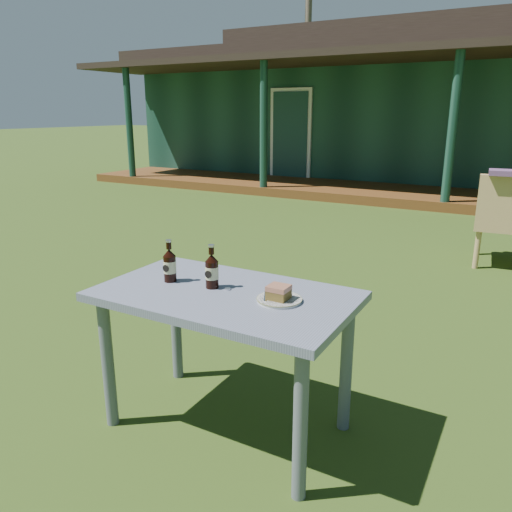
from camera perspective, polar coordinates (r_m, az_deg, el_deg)
The scene contains 10 objects.
ground at distance 3.96m, azimuth 9.29°, elevation -6.81°, with size 80.00×80.00×0.00m, color #334916.
pavilion at distance 12.89m, azimuth 24.78°, elevation 15.15°, with size 15.80×8.30×3.45m.
tree_left at distance 23.17m, azimuth 6.01°, elevation 25.40°, with size 0.28×0.28×10.50m, color brown.
cafe_table at distance 2.38m, azimuth -3.54°, elevation -6.42°, with size 1.20×0.70×0.72m.
plate at distance 2.23m, azimuth 2.68°, elevation -4.98°, with size 0.20×0.20×0.01m.
cake_slice at distance 2.21m, azimuth 2.60°, elevation -4.15°, with size 0.09×0.09×0.06m.
fork at distance 2.25m, azimuth 1.09°, elevation -4.59°, with size 0.01×0.14×0.00m, color silver.
cola_bottle_near at distance 2.38m, azimuth -5.07°, elevation -1.68°, with size 0.06×0.07×0.21m.
cola_bottle_far at distance 2.50m, azimuth -9.83°, elevation -1.01°, with size 0.06×0.07×0.21m.
bottle_cap at distance 2.37m, azimuth -3.26°, elevation -3.79°, with size 0.03×0.03×0.01m, color silver.
Camera 1 is at (1.20, -3.44, 1.54)m, focal length 35.00 mm.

